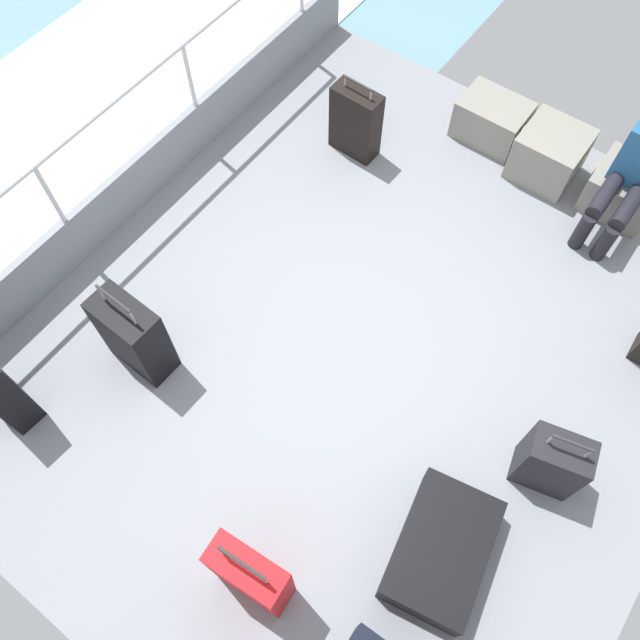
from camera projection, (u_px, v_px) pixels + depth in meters
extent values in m
cube|color=gray|center=(371.00, 342.00, 4.61)|extent=(4.40, 5.20, 0.06)
cube|color=gray|center=(141.00, 179.00, 4.99)|extent=(0.06, 5.20, 0.45)
cylinder|color=silver|center=(62.00, 216.00, 4.48)|extent=(0.04, 0.04, 1.00)
cylinder|color=silver|center=(194.00, 99.00, 5.01)|extent=(0.04, 0.04, 1.00)
cylinder|color=silver|center=(302.00, 5.00, 5.53)|extent=(0.04, 0.04, 1.00)
cylinder|color=silver|center=(113.00, 102.00, 4.30)|extent=(0.04, 4.16, 0.04)
cube|color=white|center=(42.00, 148.00, 5.88)|extent=(2.40, 7.28, 0.01)
cube|color=gray|center=(492.00, 120.00, 5.34)|extent=(0.55, 0.40, 0.35)
torus|color=tan|center=(463.00, 99.00, 5.36)|extent=(0.02, 0.12, 0.12)
torus|color=tan|center=(525.00, 129.00, 5.20)|extent=(0.02, 0.12, 0.12)
cube|color=gray|center=(549.00, 154.00, 5.13)|extent=(0.49, 0.48, 0.42)
torus|color=tan|center=(523.00, 132.00, 5.12)|extent=(0.02, 0.12, 0.12)
torus|color=tan|center=(583.00, 162.00, 4.98)|extent=(0.02, 0.12, 0.12)
cube|color=gray|center=(624.00, 190.00, 5.01)|extent=(0.50, 0.49, 0.34)
torus|color=tan|center=(596.00, 168.00, 5.02)|extent=(0.02, 0.12, 0.12)
cylinder|color=black|center=(628.00, 207.00, 4.66)|extent=(0.12, 0.40, 0.12)
cylinder|color=black|center=(605.00, 243.00, 4.77)|extent=(0.11, 0.11, 0.34)
cylinder|color=black|center=(605.00, 196.00, 4.71)|extent=(0.12, 0.40, 0.12)
cylinder|color=black|center=(582.00, 231.00, 4.82)|extent=(0.11, 0.11, 0.34)
cube|color=red|center=(251.00, 576.00, 3.52)|extent=(0.45, 0.22, 0.70)
cylinder|color=#A5A8AD|center=(222.00, 551.00, 3.18)|extent=(0.02, 0.02, 0.14)
cylinder|color=#A5A8AD|center=(265.00, 580.00, 3.12)|extent=(0.02, 0.02, 0.14)
cylinder|color=#2D2D2D|center=(242.00, 563.00, 3.09)|extent=(0.28, 0.04, 0.02)
cube|color=white|center=(260.00, 556.00, 3.46)|extent=(0.05, 0.01, 0.08)
cube|color=black|center=(441.00, 550.00, 3.79)|extent=(0.63, 0.85, 0.26)
cube|color=green|center=(465.00, 487.00, 3.92)|extent=(0.05, 0.02, 0.08)
cube|color=black|center=(356.00, 122.00, 5.16)|extent=(0.41, 0.20, 0.61)
cylinder|color=#A5A8AD|center=(345.00, 81.00, 4.89)|extent=(0.02, 0.02, 0.09)
cylinder|color=#A5A8AD|center=(371.00, 95.00, 4.82)|extent=(0.02, 0.02, 0.09)
cylinder|color=#2D2D2D|center=(358.00, 83.00, 4.82)|extent=(0.26, 0.03, 0.02)
cube|color=silver|center=(363.00, 105.00, 5.11)|extent=(0.05, 0.01, 0.08)
cube|color=black|center=(551.00, 462.00, 3.90)|extent=(0.41, 0.31, 0.53)
cylinder|color=#A5A8AD|center=(551.00, 439.00, 3.64)|extent=(0.02, 0.02, 0.11)
cylinder|color=#A5A8AD|center=(589.00, 454.00, 3.60)|extent=(0.02, 0.02, 0.11)
cylinder|color=#2D2D2D|center=(573.00, 443.00, 3.57)|extent=(0.24, 0.07, 0.02)
cube|color=green|center=(561.00, 440.00, 3.88)|extent=(0.05, 0.02, 0.08)
cube|color=black|center=(134.00, 336.00, 4.22)|extent=(0.46, 0.26, 0.67)
cylinder|color=#A5A8AD|center=(101.00, 293.00, 3.90)|extent=(0.02, 0.02, 0.15)
cylinder|color=#A5A8AD|center=(132.00, 317.00, 3.82)|extent=(0.02, 0.02, 0.15)
cylinder|color=#2D2D2D|center=(113.00, 299.00, 3.79)|extent=(0.29, 0.03, 0.02)
cube|color=white|center=(143.00, 312.00, 4.15)|extent=(0.05, 0.01, 0.08)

